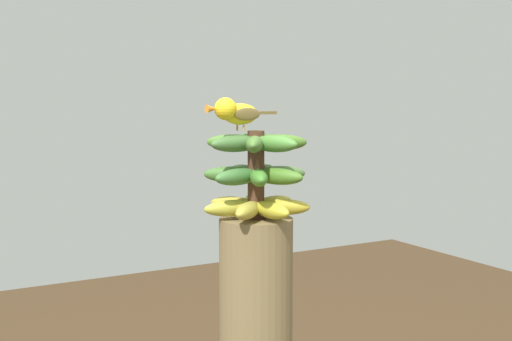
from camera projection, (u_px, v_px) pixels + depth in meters
banana_bunch at (256, 175)px, 1.71m from camera, size 0.29×0.29×0.23m
perched_bird at (235, 112)px, 1.67m from camera, size 0.07×0.21×0.09m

